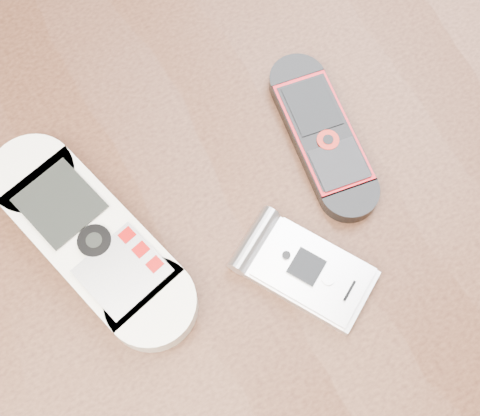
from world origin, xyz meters
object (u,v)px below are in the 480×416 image
object	(u,v)px
nokia_white	(91,238)
motorola_razr	(309,271)
table	(235,261)
nokia_black_red	(322,135)

from	to	relation	value
nokia_white	motorola_razr	world-z (taller)	nokia_white
table	nokia_black_red	xyz separation A→B (m)	(0.08, 0.02, 0.11)
motorola_razr	nokia_white	bearing A→B (deg)	112.22
nokia_white	nokia_black_red	bearing A→B (deg)	-17.29
nokia_black_red	motorola_razr	bearing A→B (deg)	-117.72
nokia_white	table	bearing A→B (deg)	-32.43
table	nokia_white	xyz separation A→B (m)	(-0.09, 0.03, 0.12)
table	nokia_white	world-z (taller)	nokia_white
nokia_black_red	motorola_razr	world-z (taller)	same
nokia_white	nokia_black_red	xyz separation A→B (m)	(0.18, -0.01, -0.00)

